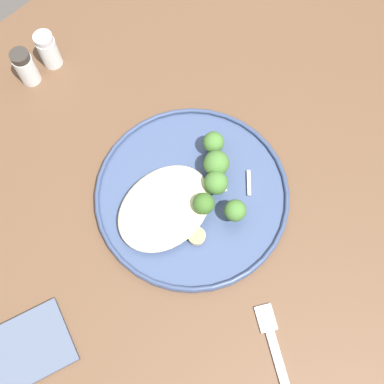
{
  "coord_description": "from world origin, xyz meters",
  "views": [
    {
      "loc": [
        0.19,
        0.15,
        1.42
      ],
      "look_at": [
        0.01,
        -0.03,
        0.76
      ],
      "focal_mm": 45.24,
      "sensor_mm": 36.0,
      "label": 1
    }
  ],
  "objects_px": {
    "broccoli_floret_tall_stalk": "(213,143)",
    "seared_scallop_right_edge": "(165,208)",
    "seared_scallop_center_golden": "(197,236)",
    "broccoli_floret_rear_charred": "(216,163)",
    "seared_scallop_front_small": "(157,198)",
    "salt_shaker": "(47,51)",
    "pepper_shaker": "(26,67)",
    "seared_scallop_left_edge": "(185,182)",
    "dinner_fork": "(280,369)",
    "seared_scallop_tiny_bay": "(137,207)",
    "broccoli_floret_center_pile": "(235,211)",
    "seared_scallop_tilted_round": "(171,179)",
    "broccoli_floret_left_leaning": "(216,183)",
    "seared_scallop_on_noodles": "(183,202)",
    "broccoli_floret_near_rim": "(206,207)",
    "dinner_plate": "(192,195)"
  },
  "relations": [
    {
      "from": "broccoli_floret_tall_stalk",
      "to": "seared_scallop_right_edge",
      "type": "bearing_deg",
      "value": 7.95
    },
    {
      "from": "seared_scallop_center_golden",
      "to": "broccoli_floret_rear_charred",
      "type": "xyz_separation_m",
      "value": [
        -0.09,
        -0.05,
        0.02
      ]
    },
    {
      "from": "seared_scallop_front_small",
      "to": "salt_shaker",
      "type": "bearing_deg",
      "value": -98.93
    },
    {
      "from": "pepper_shaker",
      "to": "seared_scallop_left_edge",
      "type": "bearing_deg",
      "value": 97.49
    },
    {
      "from": "seared_scallop_right_edge",
      "to": "seared_scallop_left_edge",
      "type": "xyz_separation_m",
      "value": [
        -0.05,
        -0.01,
        0.0
      ]
    },
    {
      "from": "dinner_fork",
      "to": "seared_scallop_center_golden",
      "type": "bearing_deg",
      "value": -103.39
    },
    {
      "from": "seared_scallop_tiny_bay",
      "to": "broccoli_floret_center_pile",
      "type": "bearing_deg",
      "value": 130.1
    },
    {
      "from": "broccoli_floret_rear_charred",
      "to": "salt_shaker",
      "type": "bearing_deg",
      "value": -82.39
    },
    {
      "from": "seared_scallop_tilted_round",
      "to": "broccoli_floret_left_leaning",
      "type": "height_order",
      "value": "broccoli_floret_left_leaning"
    },
    {
      "from": "seared_scallop_front_small",
      "to": "seared_scallop_on_noodles",
      "type": "bearing_deg",
      "value": 124.78
    },
    {
      "from": "broccoli_floret_center_pile",
      "to": "pepper_shaker",
      "type": "height_order",
      "value": "pepper_shaker"
    },
    {
      "from": "broccoli_floret_tall_stalk",
      "to": "broccoli_floret_rear_charred",
      "type": "xyz_separation_m",
      "value": [
        0.02,
        0.03,
        0.0
      ]
    },
    {
      "from": "broccoli_floret_rear_charred",
      "to": "salt_shaker",
      "type": "relative_size",
      "value": 0.78
    },
    {
      "from": "seared_scallop_right_edge",
      "to": "seared_scallop_tilted_round",
      "type": "height_order",
      "value": "same"
    },
    {
      "from": "seared_scallop_front_small",
      "to": "seared_scallop_right_edge",
      "type": "bearing_deg",
      "value": 81.95
    },
    {
      "from": "seared_scallop_center_golden",
      "to": "broccoli_floret_left_leaning",
      "type": "height_order",
      "value": "broccoli_floret_left_leaning"
    },
    {
      "from": "seared_scallop_on_noodles",
      "to": "broccoli_floret_rear_charred",
      "type": "relative_size",
      "value": 0.54
    },
    {
      "from": "seared_scallop_front_small",
      "to": "broccoli_floret_near_rim",
      "type": "distance_m",
      "value": 0.08
    },
    {
      "from": "seared_scallop_left_edge",
      "to": "broccoli_floret_tall_stalk",
      "type": "distance_m",
      "value": 0.07
    },
    {
      "from": "seared_scallop_on_noodles",
      "to": "seared_scallop_tilted_round",
      "type": "bearing_deg",
      "value": -108.11
    },
    {
      "from": "seared_scallop_tilted_round",
      "to": "seared_scallop_left_edge",
      "type": "bearing_deg",
      "value": 120.85
    },
    {
      "from": "seared_scallop_right_edge",
      "to": "seared_scallop_tiny_bay",
      "type": "bearing_deg",
      "value": -44.97
    },
    {
      "from": "dinner_plate",
      "to": "broccoli_floret_rear_charred",
      "type": "relative_size",
      "value": 5.54
    },
    {
      "from": "seared_scallop_tilted_round",
      "to": "broccoli_floret_rear_charred",
      "type": "bearing_deg",
      "value": 147.94
    },
    {
      "from": "seared_scallop_right_edge",
      "to": "broccoli_floret_near_rim",
      "type": "bearing_deg",
      "value": 128.61
    },
    {
      "from": "seared_scallop_right_edge",
      "to": "seared_scallop_on_noodles",
      "type": "relative_size",
      "value": 1.02
    },
    {
      "from": "seared_scallop_on_noodles",
      "to": "broccoli_floret_rear_charred",
      "type": "distance_m",
      "value": 0.07
    },
    {
      "from": "dinner_plate",
      "to": "seared_scallop_on_noodles",
      "type": "bearing_deg",
      "value": 5.16
    },
    {
      "from": "broccoli_floret_center_pile",
      "to": "salt_shaker",
      "type": "distance_m",
      "value": 0.41
    },
    {
      "from": "broccoli_floret_tall_stalk",
      "to": "seared_scallop_center_golden",
      "type": "bearing_deg",
      "value": 34.33
    },
    {
      "from": "broccoli_floret_left_leaning",
      "to": "broccoli_floret_near_rim",
      "type": "xyz_separation_m",
      "value": [
        0.04,
        0.02,
        0.0
      ]
    },
    {
      "from": "dinner_plate",
      "to": "dinner_fork",
      "type": "relative_size",
      "value": 1.73
    },
    {
      "from": "broccoli_floret_tall_stalk",
      "to": "pepper_shaker",
      "type": "relative_size",
      "value": 0.7
    },
    {
      "from": "seared_scallop_front_small",
      "to": "broccoli_floret_rear_charred",
      "type": "bearing_deg",
      "value": 161.78
    },
    {
      "from": "salt_shaker",
      "to": "seared_scallop_center_golden",
      "type": "bearing_deg",
      "value": 82.87
    },
    {
      "from": "broccoli_floret_tall_stalk",
      "to": "dinner_fork",
      "type": "height_order",
      "value": "broccoli_floret_tall_stalk"
    },
    {
      "from": "seared_scallop_center_golden",
      "to": "seared_scallop_front_small",
      "type": "distance_m",
      "value": 0.08
    },
    {
      "from": "broccoli_floret_left_leaning",
      "to": "dinner_fork",
      "type": "relative_size",
      "value": 0.29
    },
    {
      "from": "broccoli_floret_rear_charred",
      "to": "broccoli_floret_center_pile",
      "type": "relative_size",
      "value": 1.1
    },
    {
      "from": "seared_scallop_tilted_round",
      "to": "broccoli_floret_near_rim",
      "type": "relative_size",
      "value": 0.59
    },
    {
      "from": "seared_scallop_center_golden",
      "to": "seared_scallop_left_edge",
      "type": "relative_size",
      "value": 0.7
    },
    {
      "from": "broccoli_floret_left_leaning",
      "to": "broccoli_floret_rear_charred",
      "type": "distance_m",
      "value": 0.03
    },
    {
      "from": "seared_scallop_front_small",
      "to": "dinner_fork",
      "type": "xyz_separation_m",
      "value": [
        0.05,
        0.29,
        -0.02
      ]
    },
    {
      "from": "seared_scallop_center_golden",
      "to": "broccoli_floret_center_pile",
      "type": "bearing_deg",
      "value": 164.61
    },
    {
      "from": "seared_scallop_left_edge",
      "to": "broccoli_floret_tall_stalk",
      "type": "bearing_deg",
      "value": -172.29
    },
    {
      "from": "seared_scallop_right_edge",
      "to": "salt_shaker",
      "type": "height_order",
      "value": "salt_shaker"
    },
    {
      "from": "seared_scallop_front_small",
      "to": "seared_scallop_tiny_bay",
      "type": "distance_m",
      "value": 0.03
    },
    {
      "from": "seared_scallop_center_golden",
      "to": "broccoli_floret_near_rim",
      "type": "distance_m",
      "value": 0.05
    },
    {
      "from": "dinner_plate",
      "to": "salt_shaker",
      "type": "bearing_deg",
      "value": -90.94
    },
    {
      "from": "seared_scallop_right_edge",
      "to": "broccoli_floret_rear_charred",
      "type": "bearing_deg",
      "value": 173.56
    }
  ]
}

